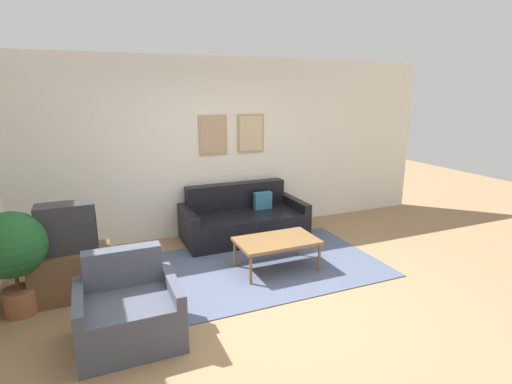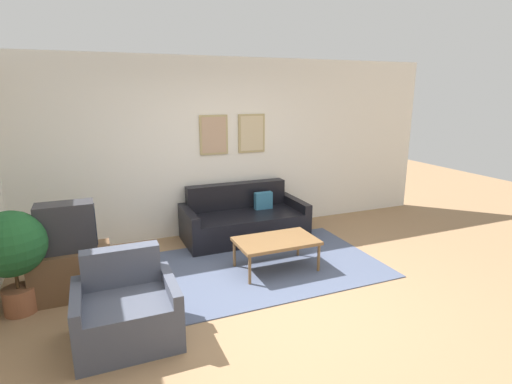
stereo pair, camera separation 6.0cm
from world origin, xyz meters
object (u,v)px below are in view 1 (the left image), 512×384
at_px(coffee_table, 277,242).
at_px(couch, 243,220).
at_px(potted_plant_tall, 12,250).
at_px(tv, 67,228).
at_px(armchair, 129,312).

bearing_deg(coffee_table, couch, 88.57).
xyz_separation_m(coffee_table, potted_plant_tall, (-2.84, 0.09, 0.32)).
xyz_separation_m(coffee_table, tv, (-2.35, 0.26, 0.43)).
distance_m(coffee_table, armchair, 2.04).
bearing_deg(potted_plant_tall, tv, 19.05).
bearing_deg(armchair, couch, 49.46).
height_order(couch, potted_plant_tall, potted_plant_tall).
distance_m(armchair, potted_plant_tall, 1.38).
distance_m(coffee_table, potted_plant_tall, 2.86).
relative_size(coffee_table, potted_plant_tall, 0.94).
distance_m(tv, potted_plant_tall, 0.53).
height_order(armchair, potted_plant_tall, potted_plant_tall).
xyz_separation_m(couch, armchair, (-1.90, -2.04, -0.00)).
bearing_deg(tv, armchair, -65.75).
relative_size(couch, tv, 3.15).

